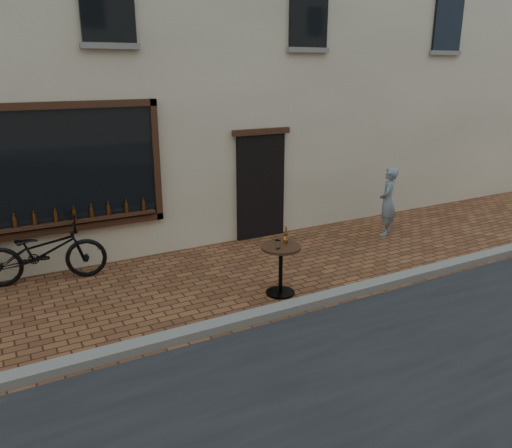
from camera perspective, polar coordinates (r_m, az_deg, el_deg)
ground at (r=7.22m, az=0.76°, el=-11.53°), size 90.00×90.00×0.00m
kerb at (r=7.34m, az=-0.01°, el=-10.46°), size 90.00×0.25×0.12m
cargo_bicycle at (r=9.15m, az=-23.39°, el=-2.89°), size 2.42×1.04×1.14m
bistro_table at (r=7.94m, az=2.86°, el=-4.12°), size 0.64×0.64×1.09m
pedestrian at (r=11.13m, az=14.83°, el=2.49°), size 0.65×0.62×1.49m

